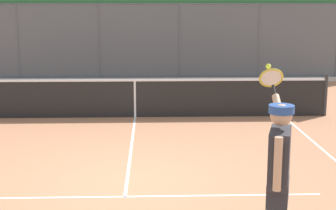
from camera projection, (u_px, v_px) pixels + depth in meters
ground_plane at (127, 182)px, 8.19m from camera, size 60.00×60.00×0.00m
court_line_markings at (124, 203)px, 7.35m from camera, size 7.55×9.81×0.01m
fence_backdrop at (140, 40)px, 19.04m from camera, size 17.44×1.37×2.94m
tennis_net at (135, 98)px, 12.76m from camera, size 9.70×0.09×1.07m
tennis_player at (278, 171)px, 5.44m from camera, size 0.42×1.46×2.09m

